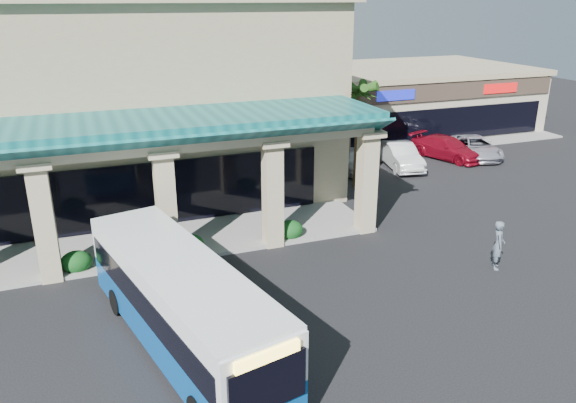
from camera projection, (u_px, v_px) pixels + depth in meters
name	position (u px, v px, depth m)	size (l,w,h in m)	color
ground	(282.00, 309.00, 19.57)	(110.00, 110.00, 0.00)	black
main_building	(30.00, 91.00, 28.99)	(30.80, 14.80, 11.35)	tan
arcade	(30.00, 198.00, 21.89)	(30.00, 6.20, 5.70)	#0F585B
strip_mall	(387.00, 98.00, 45.79)	(22.50, 12.50, 4.90)	#C2B79C
palm_0	(357.00, 130.00, 30.92)	(2.40, 2.40, 6.60)	#1A3D10
palm_1	(349.00, 125.00, 34.03)	(2.40, 2.40, 5.80)	#1A3D10
broadleaf_tree	(289.00, 120.00, 37.92)	(2.60, 2.60, 4.81)	#0F4214
transit_bus	(181.00, 305.00, 16.98)	(2.44, 10.47, 2.92)	#084BA0
pedestrian	(498.00, 245.00, 22.20)	(0.73, 0.48, 2.01)	#505C6A
car_silver	(354.00, 160.00, 34.81)	(1.65, 4.10, 1.40)	silver
car_white	(400.00, 156.00, 35.44)	(1.67, 4.78, 1.57)	white
car_red	(447.00, 148.00, 37.45)	(2.08, 5.11, 1.48)	maroon
car_gray	(475.00, 147.00, 37.84)	(2.30, 4.99, 1.39)	#ABA9B8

